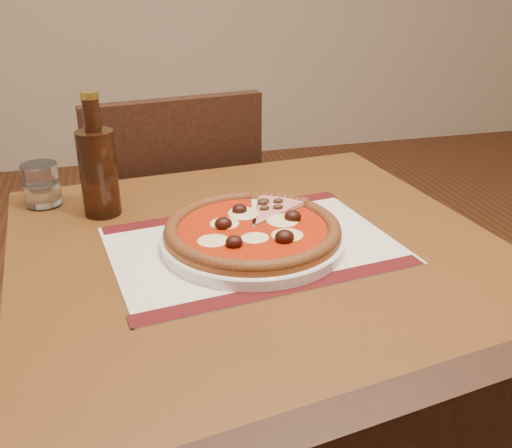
{
  "coord_description": "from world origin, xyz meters",
  "views": [
    {
      "loc": [
        -0.88,
        -0.63,
        1.18
      ],
      "look_at": [
        -0.66,
        0.22,
        0.78
      ],
      "focal_mm": 40.0,
      "sensor_mm": 36.0,
      "label": 1
    }
  ],
  "objects_px": {
    "plate": "(253,240)",
    "pizza": "(253,229)",
    "chair_far": "(171,233)",
    "table": "(259,297)",
    "water_glass": "(41,185)",
    "bottle": "(98,168)"
  },
  "relations": [
    {
      "from": "pizza",
      "to": "table",
      "type": "bearing_deg",
      "value": -0.21
    },
    {
      "from": "chair_far",
      "to": "plate",
      "type": "height_order",
      "value": "chair_far"
    },
    {
      "from": "chair_far",
      "to": "water_glass",
      "type": "height_order",
      "value": "chair_far"
    },
    {
      "from": "plate",
      "to": "bottle",
      "type": "distance_m",
      "value": 0.32
    },
    {
      "from": "table",
      "to": "water_glass",
      "type": "bearing_deg",
      "value": 142.45
    },
    {
      "from": "table",
      "to": "pizza",
      "type": "relative_size",
      "value": 2.97
    },
    {
      "from": "chair_far",
      "to": "bottle",
      "type": "height_order",
      "value": "bottle"
    },
    {
      "from": "pizza",
      "to": "water_glass",
      "type": "distance_m",
      "value": 0.45
    },
    {
      "from": "table",
      "to": "water_glass",
      "type": "distance_m",
      "value": 0.48
    },
    {
      "from": "water_glass",
      "to": "bottle",
      "type": "distance_m",
      "value": 0.14
    },
    {
      "from": "table",
      "to": "water_glass",
      "type": "relative_size",
      "value": 10.4
    },
    {
      "from": "water_glass",
      "to": "plate",
      "type": "bearing_deg",
      "value": -38.39
    },
    {
      "from": "plate",
      "to": "pizza",
      "type": "xyz_separation_m",
      "value": [
        -0.0,
        -0.0,
        0.02
      ]
    },
    {
      "from": "chair_far",
      "to": "pizza",
      "type": "height_order",
      "value": "chair_far"
    },
    {
      "from": "table",
      "to": "chair_far",
      "type": "height_order",
      "value": "chair_far"
    },
    {
      "from": "chair_far",
      "to": "water_glass",
      "type": "distance_m",
      "value": 0.49
    },
    {
      "from": "plate",
      "to": "bottle",
      "type": "bearing_deg",
      "value": 139.6
    },
    {
      "from": "plate",
      "to": "pizza",
      "type": "bearing_deg",
      "value": -125.09
    },
    {
      "from": "table",
      "to": "plate",
      "type": "xyz_separation_m",
      "value": [
        -0.01,
        0.0,
        0.11
      ]
    },
    {
      "from": "table",
      "to": "chair_far",
      "type": "xyz_separation_m",
      "value": [
        -0.09,
        0.58,
        -0.13
      ]
    },
    {
      "from": "chair_far",
      "to": "table",
      "type": "bearing_deg",
      "value": 90.33
    },
    {
      "from": "table",
      "to": "bottle",
      "type": "distance_m",
      "value": 0.37
    }
  ]
}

